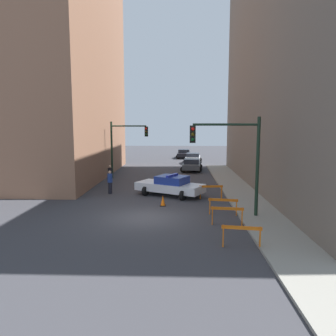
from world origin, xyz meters
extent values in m
plane|color=#38383D|center=(0.00, 0.00, 0.00)|extent=(120.00, 120.00, 0.00)
cube|color=gray|center=(6.20, 0.00, 0.06)|extent=(2.40, 44.00, 0.12)
cube|color=#93664C|center=(-12.00, 14.00, 10.43)|extent=(14.00, 20.00, 20.86)
cylinder|color=black|center=(5.90, 0.24, 2.72)|extent=(0.18, 0.18, 5.20)
cylinder|color=black|center=(4.20, 0.24, 4.92)|extent=(3.40, 0.12, 0.12)
cube|color=black|center=(2.50, 0.24, 4.42)|extent=(0.30, 0.22, 0.90)
sphere|color=red|center=(2.50, 0.10, 4.69)|extent=(0.18, 0.18, 0.18)
sphere|color=#4C3D0C|center=(2.50, 0.10, 4.42)|extent=(0.18, 0.18, 0.18)
sphere|color=#0C4219|center=(2.50, 0.10, 4.15)|extent=(0.18, 0.18, 0.18)
cylinder|color=black|center=(-4.40, 12.88, 2.60)|extent=(0.18, 0.18, 5.20)
cylinder|color=black|center=(-2.80, 12.88, 4.80)|extent=(3.20, 0.12, 0.12)
cube|color=black|center=(-1.20, 12.88, 4.30)|extent=(0.30, 0.22, 0.90)
sphere|color=red|center=(-1.20, 12.73, 4.57)|extent=(0.18, 0.18, 0.18)
sphere|color=#4C3D0C|center=(-1.20, 12.73, 4.30)|extent=(0.18, 0.18, 0.18)
sphere|color=#0C4219|center=(-1.20, 12.73, 4.03)|extent=(0.18, 0.18, 0.18)
cube|color=white|center=(1.15, 5.51, 0.60)|extent=(5.02, 3.84, 0.55)
cube|color=navy|center=(1.32, 5.42, 1.14)|extent=(2.51, 2.36, 0.52)
cylinder|color=black|center=(-0.54, 5.44, 0.33)|extent=(0.50, 0.69, 0.66)
cylinder|color=black|center=(0.26, 6.94, 0.33)|extent=(0.50, 0.69, 0.66)
cylinder|color=black|center=(2.04, 4.07, 0.33)|extent=(0.50, 0.69, 0.66)
cylinder|color=black|center=(2.84, 5.58, 0.33)|extent=(0.50, 0.69, 0.66)
cube|color=#2633BF|center=(1.32, 5.42, 1.46)|extent=(0.83, 1.32, 0.12)
cube|color=#474C51|center=(3.13, 18.00, 0.57)|extent=(2.14, 4.43, 0.52)
cube|color=#232833|center=(3.11, 17.83, 1.07)|extent=(1.72, 1.93, 0.48)
cylinder|color=black|center=(2.41, 19.40, 0.31)|extent=(0.64, 0.27, 0.62)
cylinder|color=black|center=(4.06, 19.26, 0.31)|extent=(0.64, 0.27, 0.62)
cylinder|color=black|center=(2.19, 16.74, 0.31)|extent=(0.64, 0.27, 0.62)
cylinder|color=black|center=(3.84, 16.60, 0.31)|extent=(0.64, 0.27, 0.62)
cube|color=silver|center=(3.54, 25.10, 0.57)|extent=(2.13, 4.43, 0.52)
cube|color=#232833|center=(3.53, 24.93, 1.07)|extent=(1.72, 1.92, 0.48)
cylinder|color=black|center=(2.82, 26.50, 0.31)|extent=(0.64, 0.27, 0.62)
cylinder|color=black|center=(4.47, 26.37, 0.31)|extent=(0.64, 0.27, 0.62)
cylinder|color=black|center=(2.61, 23.84, 0.31)|extent=(0.64, 0.27, 0.62)
cylinder|color=black|center=(4.27, 23.71, 0.31)|extent=(0.64, 0.27, 0.62)
cube|color=black|center=(2.48, 31.61, 0.57)|extent=(1.99, 4.38, 0.52)
cube|color=#232833|center=(2.47, 31.44, 1.07)|extent=(1.66, 1.87, 0.48)
cylinder|color=black|center=(1.71, 32.98, 0.31)|extent=(0.63, 0.25, 0.62)
cylinder|color=black|center=(3.36, 32.90, 0.31)|extent=(0.63, 0.25, 0.62)
cylinder|color=black|center=(1.59, 30.31, 0.31)|extent=(0.63, 0.25, 0.62)
cylinder|color=black|center=(3.24, 30.24, 0.31)|extent=(0.63, 0.25, 0.62)
cylinder|color=black|center=(-3.15, 6.04, 0.41)|extent=(0.37, 0.37, 0.82)
cylinder|color=navy|center=(-3.15, 6.04, 1.13)|extent=(0.48, 0.48, 0.62)
sphere|color=tan|center=(-3.15, 6.04, 1.55)|extent=(0.29, 0.29, 0.22)
cylinder|color=#474C66|center=(-3.81, 9.17, 0.41)|extent=(0.29, 0.29, 0.82)
cylinder|color=black|center=(-3.81, 9.17, 1.13)|extent=(0.37, 0.37, 0.62)
sphere|color=tan|center=(-3.81, 9.17, 1.55)|extent=(0.23, 0.23, 0.22)
cube|color=orange|center=(4.31, -4.16, 0.83)|extent=(1.59, 0.27, 0.14)
cube|color=orange|center=(3.60, -4.06, 0.45)|extent=(0.07, 0.17, 0.90)
cube|color=orange|center=(5.03, -4.27, 0.45)|extent=(0.07, 0.17, 0.90)
cube|color=orange|center=(4.18, -1.15, 0.83)|extent=(1.59, 0.24, 0.14)
cube|color=orange|center=(3.46, -1.07, 0.45)|extent=(0.07, 0.16, 0.90)
cube|color=orange|center=(4.89, -1.24, 0.45)|extent=(0.07, 0.16, 0.90)
cube|color=orange|center=(4.22, 0.71, 0.83)|extent=(1.59, 0.30, 0.14)
cube|color=orange|center=(3.51, 0.82, 0.45)|extent=(0.07, 0.17, 0.90)
cube|color=orange|center=(4.93, 0.60, 0.45)|extent=(0.07, 0.17, 0.90)
cube|color=orange|center=(3.93, 4.66, 0.83)|extent=(1.60, 0.21, 0.14)
cube|color=orange|center=(3.22, 4.59, 0.45)|extent=(0.07, 0.16, 0.90)
cube|color=orange|center=(4.65, 4.73, 0.45)|extent=(0.07, 0.16, 0.90)
cube|color=black|center=(0.82, 2.58, 0.02)|extent=(0.36, 0.36, 0.04)
cone|color=#F2600C|center=(0.82, 2.58, 0.35)|extent=(0.28, 0.28, 0.62)
camera|label=1|loc=(1.82, -16.87, 4.91)|focal=35.00mm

